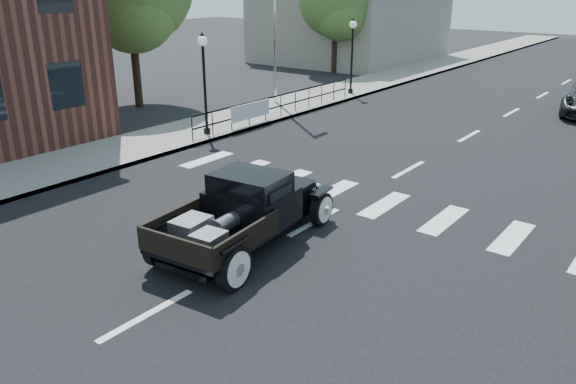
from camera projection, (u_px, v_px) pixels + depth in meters
The scene contains 12 objects.
ground at pixel (260, 253), 11.85m from camera, with size 120.00×120.00×0.00m, color black.
road at pixel (496, 121), 22.98m from camera, with size 14.00×80.00×0.02m, color black.
road_markings at pixel (448, 149), 19.27m from camera, with size 12.00×60.00×0.06m, color silver, non-canonical shape.
sidewalk_left at pixel (324, 96), 27.81m from camera, with size 3.00×80.00×0.15m, color gray.
low_building_left at pixel (351, 24), 40.31m from camera, with size 10.00×12.00×5.00m, color gray.
railing at pixel (281, 103), 23.21m from camera, with size 0.08×10.00×1.00m, color black, non-canonical shape.
banner at pixel (251, 117), 21.75m from camera, with size 0.04×2.20×0.60m, color silver, non-canonical shape.
lamp_post_b at pixel (205, 84), 19.95m from camera, with size 0.36×0.36×3.60m, color black, non-canonical shape.
lamp_post_c at pixel (352, 56), 27.37m from camera, with size 0.36×0.36×3.60m, color black, non-canonical shape.
big_tree_near at pixel (131, 13), 24.32m from camera, with size 5.60×5.60×8.22m, color #406029, non-canonical shape.
big_tree_far at pixel (335, 17), 34.14m from camera, with size 4.52×4.52×6.64m, color #406029, non-canonical shape.
hotrod_pickup at pixel (245, 211), 11.93m from camera, with size 2.20×4.71×1.63m, color black, non-canonical shape.
Camera 1 is at (6.95, -8.07, 5.39)m, focal length 35.00 mm.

